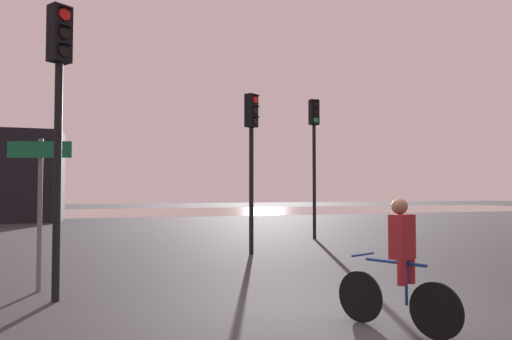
{
  "coord_description": "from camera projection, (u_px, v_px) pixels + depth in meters",
  "views": [
    {
      "loc": [
        -3.24,
        -6.29,
        1.72
      ],
      "look_at": [
        0.5,
        5.0,
        2.2
      ],
      "focal_mm": 35.0,
      "sensor_mm": 36.0,
      "label": 1
    }
  ],
  "objects": [
    {
      "name": "cyclist",
      "position": [
        400.0,
        264.0,
        6.08
      ],
      "size": [
        0.78,
        1.58,
        1.62
      ],
      "rotation": [
        0.0,
        0.0,
        0.42
      ],
      "color": "black",
      "rests_on": "ground"
    },
    {
      "name": "water_strip",
      "position": [
        134.0,
        212.0,
        39.08
      ],
      "size": [
        80.0,
        16.0,
        0.01
      ],
      "primitive_type": "cube",
      "color": "#9E937F",
      "rests_on": "ground"
    },
    {
      "name": "traffic_light_far_right",
      "position": [
        314.0,
        143.0,
        17.68
      ],
      "size": [
        0.34,
        0.35,
        4.94
      ],
      "rotation": [
        0.0,
        0.0,
        3.22
      ],
      "color": "black",
      "rests_on": "ground"
    },
    {
      "name": "traffic_light_center",
      "position": [
        251.0,
        142.0,
        13.45
      ],
      "size": [
        0.4,
        0.42,
        4.32
      ],
      "rotation": [
        0.0,
        0.0,
        3.75
      ],
      "color": "black",
      "rests_on": "ground"
    },
    {
      "name": "ground_plane",
      "position": [
        335.0,
        314.0,
        6.91
      ],
      "size": [
        120.0,
        120.0,
        0.0
      ],
      "primitive_type": "plane",
      "color": "#333338"
    },
    {
      "name": "traffic_light_near_left",
      "position": [
        59.0,
        95.0,
        7.82
      ],
      "size": [
        0.4,
        0.42,
        4.63
      ],
      "rotation": [
        0.0,
        0.0,
        3.76
      ],
      "color": "black",
      "rests_on": "ground"
    },
    {
      "name": "direction_sign_post",
      "position": [
        40.0,
        191.0,
        8.49
      ],
      "size": [
        1.05,
        0.39,
        2.6
      ],
      "rotation": [
        0.0,
        0.0,
        2.8
      ],
      "color": "slate",
      "rests_on": "ground"
    }
  ]
}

